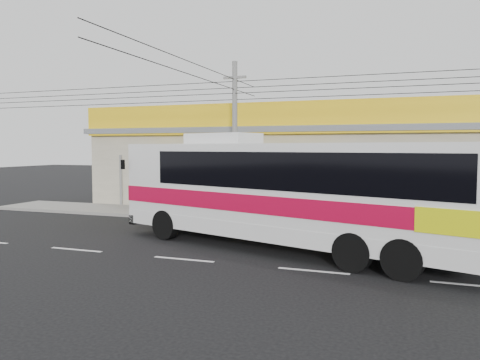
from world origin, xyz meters
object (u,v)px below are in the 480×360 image
(coach_bus, at_px, (290,188))
(motorbike_dark, at_px, (153,197))
(motorbike_red, at_px, (195,201))
(utility_pole, at_px, (235,90))

(coach_bus, height_order, motorbike_dark, coach_bus)
(coach_bus, bearing_deg, motorbike_red, 153.39)
(motorbike_dark, bearing_deg, utility_pole, -123.08)
(motorbike_red, relative_size, utility_pole, 0.06)
(motorbike_dark, distance_m, utility_pole, 7.99)
(motorbike_red, height_order, utility_pole, utility_pole)
(coach_bus, xyz_separation_m, utility_pole, (-4.01, 5.61, 4.01))
(motorbike_red, bearing_deg, utility_pole, -122.73)
(coach_bus, bearing_deg, motorbike_dark, 159.83)
(motorbike_dark, bearing_deg, coach_bus, -142.33)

